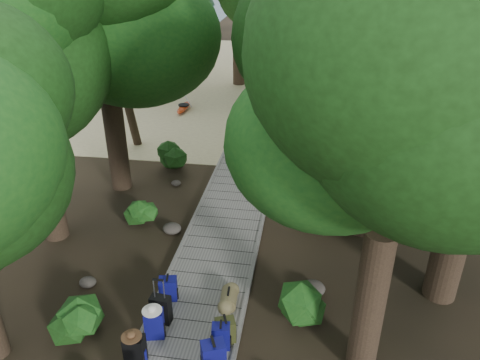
% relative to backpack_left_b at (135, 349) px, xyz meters
% --- Properties ---
extents(ground, '(120.00, 120.00, 0.00)m').
position_rel_backpack_left_b_xyz_m(ground, '(0.79, 3.69, -0.46)').
color(ground, '#322719').
rests_on(ground, ground).
extents(sand_beach, '(40.00, 22.00, 0.02)m').
position_rel_backpack_left_b_xyz_m(sand_beach, '(0.79, 19.69, -0.45)').
color(sand_beach, '#CDC08A').
rests_on(sand_beach, ground).
extents(boardwalk, '(2.00, 12.00, 0.12)m').
position_rel_backpack_left_b_xyz_m(boardwalk, '(0.79, 4.69, -0.40)').
color(boardwalk, gray).
rests_on(boardwalk, ground).
extents(backpack_left_b, '(0.39, 0.28, 0.69)m').
position_rel_backpack_left_b_xyz_m(backpack_left_b, '(0.00, 0.00, 0.00)').
color(backpack_left_b, black).
rests_on(backpack_left_b, boardwalk).
extents(backpack_left_c, '(0.42, 0.34, 0.69)m').
position_rel_backpack_left_b_xyz_m(backpack_left_c, '(0.14, 0.68, -0.00)').
color(backpack_left_c, '#0C0B6C').
rests_on(backpack_left_c, boardwalk).
extents(backpack_left_d, '(0.43, 0.35, 0.58)m').
position_rel_backpack_left_b_xyz_m(backpack_left_d, '(0.09, 1.77, -0.05)').
color(backpack_left_d, '#0C0B6C').
rests_on(backpack_left_d, boardwalk).
extents(backpack_right_b, '(0.50, 0.44, 0.75)m').
position_rel_backpack_left_b_xyz_m(backpack_right_b, '(1.46, 0.03, 0.03)').
color(backpack_right_b, '#0C0B6C').
rests_on(backpack_right_b, boardwalk).
extents(backpack_right_c, '(0.37, 0.29, 0.59)m').
position_rel_backpack_left_b_xyz_m(backpack_right_c, '(1.48, 0.61, -0.05)').
color(backpack_right_c, '#0C0B6C').
rests_on(backpack_right_c, boardwalk).
extents(backpack_right_d, '(0.45, 0.39, 0.58)m').
position_rel_backpack_left_b_xyz_m(backpack_right_d, '(1.53, 0.77, -0.06)').
color(backpack_right_d, '#383F19').
rests_on(backpack_right_d, boardwalk).
extents(duffel_right_khaki, '(0.39, 0.56, 0.36)m').
position_rel_backpack_left_b_xyz_m(duffel_right_khaki, '(1.42, 1.76, -0.16)').
color(duffel_right_khaki, olive).
rests_on(duffel_right_khaki, boardwalk).
extents(suitcase_on_boardwalk, '(0.42, 0.26, 0.63)m').
position_rel_backpack_left_b_xyz_m(suitcase_on_boardwalk, '(0.15, 1.08, -0.03)').
color(suitcase_on_boardwalk, black).
rests_on(suitcase_on_boardwalk, boardwalk).
extents(lone_suitcase_on_sand, '(0.52, 0.38, 0.73)m').
position_rel_backpack_left_b_xyz_m(lone_suitcase_on_sand, '(1.14, 11.82, -0.08)').
color(lone_suitcase_on_sand, black).
rests_on(lone_suitcase_on_sand, sand_beach).
extents(hat_brown, '(0.37, 0.37, 0.11)m').
position_rel_backpack_left_b_xyz_m(hat_brown, '(-0.01, -0.05, 0.40)').
color(hat_brown, '#51351E').
rests_on(hat_brown, backpack_left_b).
extents(hat_white, '(0.39, 0.39, 0.13)m').
position_rel_backpack_left_b_xyz_m(hat_white, '(0.14, 0.64, 0.41)').
color(hat_white, silver).
rests_on(hat_white, backpack_left_c).
extents(kayak, '(0.80, 3.58, 0.36)m').
position_rel_backpack_left_b_xyz_m(kayak, '(-2.92, 14.25, -0.27)').
color(kayak, '#B0300F').
rests_on(kayak, sand_beach).
extents(sun_lounger, '(1.08, 1.97, 0.61)m').
position_rel_backpack_left_b_xyz_m(sun_lounger, '(3.36, 13.91, -0.14)').
color(sun_lounger, silver).
rests_on(sun_lounger, sand_beach).
extents(tree_right_a, '(4.63, 4.63, 7.71)m').
position_rel_backpack_left_b_xyz_m(tree_right_a, '(4.11, 0.73, 3.39)').
color(tree_right_a, black).
rests_on(tree_right_a, ground).
extents(tree_right_c, '(5.55, 5.55, 9.61)m').
position_rel_backpack_left_b_xyz_m(tree_right_c, '(4.41, 5.32, 4.34)').
color(tree_right_c, black).
rests_on(tree_right_c, ground).
extents(tree_right_d, '(5.51, 5.51, 10.11)m').
position_rel_backpack_left_b_xyz_m(tree_right_d, '(6.15, 7.23, 4.59)').
color(tree_right_d, black).
rests_on(tree_right_d, ground).
extents(tree_right_e, '(4.59, 4.59, 8.26)m').
position_rel_backpack_left_b_xyz_m(tree_right_e, '(4.85, 10.57, 3.66)').
color(tree_right_e, black).
rests_on(tree_right_e, ground).
extents(tree_left_b, '(4.91, 4.91, 8.84)m').
position_rel_backpack_left_b_xyz_m(tree_left_b, '(-3.62, 3.81, 3.96)').
color(tree_left_b, black).
rests_on(tree_left_b, ground).
extents(tree_left_c, '(5.07, 5.07, 8.82)m').
position_rel_backpack_left_b_xyz_m(tree_left_c, '(-2.95, 6.72, 3.95)').
color(tree_left_c, black).
rests_on(tree_left_c, ground).
extents(tree_back_d, '(5.05, 5.05, 8.42)m').
position_rel_backpack_left_b_xyz_m(tree_back_d, '(-5.10, 18.48, 3.75)').
color(tree_back_d, black).
rests_on(tree_back_d, ground).
extents(palm_right_a, '(4.62, 4.62, 7.88)m').
position_rel_backpack_left_b_xyz_m(palm_right_a, '(3.34, 9.81, 3.48)').
color(palm_right_a, '#124013').
rests_on(palm_right_a, ground).
extents(palm_right_b, '(4.28, 4.28, 8.27)m').
position_rel_backpack_left_b_xyz_m(palm_right_b, '(5.57, 14.54, 3.67)').
color(palm_right_b, '#124013').
rests_on(palm_right_b, ground).
extents(palm_right_c, '(4.37, 4.37, 6.96)m').
position_rel_backpack_left_b_xyz_m(palm_right_c, '(3.52, 15.62, 3.02)').
color(palm_right_c, '#124013').
rests_on(palm_right_c, ground).
extents(palm_left_a, '(4.29, 4.29, 6.82)m').
position_rel_backpack_left_b_xyz_m(palm_left_a, '(-3.89, 10.04, 2.95)').
color(palm_left_a, '#124013').
rests_on(palm_left_a, ground).
extents(rock_left_b, '(0.39, 0.35, 0.21)m').
position_rel_backpack_left_b_xyz_m(rock_left_b, '(-1.90, 2.01, -0.36)').
color(rock_left_b, '#4C473F').
rests_on(rock_left_b, ground).
extents(rock_left_c, '(0.50, 0.45, 0.28)m').
position_rel_backpack_left_b_xyz_m(rock_left_c, '(-0.61, 4.41, -0.33)').
color(rock_left_c, '#4C473F').
rests_on(rock_left_c, ground).
extents(rock_left_d, '(0.31, 0.28, 0.17)m').
position_rel_backpack_left_b_xyz_m(rock_left_d, '(-1.25, 7.07, -0.38)').
color(rock_left_d, '#4C473F').
rests_on(rock_left_d, ground).
extents(rock_right_b, '(0.55, 0.50, 0.30)m').
position_rel_backpack_left_b_xyz_m(rock_right_b, '(3.19, 2.54, -0.31)').
color(rock_right_b, '#4C473F').
rests_on(rock_right_b, ground).
extents(rock_right_c, '(0.35, 0.32, 0.20)m').
position_rel_backpack_left_b_xyz_m(rock_right_c, '(2.53, 5.36, -0.37)').
color(rock_right_c, '#4C473F').
rests_on(rock_right_c, ground).
extents(rock_right_d, '(0.63, 0.57, 0.35)m').
position_rel_backpack_left_b_xyz_m(rock_right_d, '(3.89, 7.90, -0.29)').
color(rock_right_d, '#4C473F').
rests_on(rock_right_d, ground).
extents(shrub_left_a, '(0.99, 0.99, 0.89)m').
position_rel_backpack_left_b_xyz_m(shrub_left_a, '(-1.40, 0.46, -0.02)').
color(shrub_left_a, '#164916').
rests_on(shrub_left_a, ground).
extents(shrub_left_b, '(0.87, 0.87, 0.78)m').
position_rel_backpack_left_b_xyz_m(shrub_left_b, '(-1.55, 4.70, -0.07)').
color(shrub_left_b, '#164916').
rests_on(shrub_left_b, ground).
extents(shrub_left_c, '(1.19, 1.19, 1.07)m').
position_rel_backpack_left_b_xyz_m(shrub_left_c, '(-1.67, 8.12, 0.07)').
color(shrub_left_c, '#164916').
rests_on(shrub_left_c, ground).
extents(shrub_right_a, '(1.07, 1.07, 0.96)m').
position_rel_backpack_left_b_xyz_m(shrub_right_a, '(2.92, 1.55, 0.02)').
color(shrub_right_a, '#164916').
rests_on(shrub_right_a, ground).
extents(shrub_right_b, '(1.49, 1.49, 1.35)m').
position_rel_backpack_left_b_xyz_m(shrub_right_b, '(3.13, 5.87, 0.21)').
color(shrub_right_b, '#164916').
rests_on(shrub_right_b, ground).
extents(shrub_right_c, '(0.89, 0.89, 0.80)m').
position_rel_backpack_left_b_xyz_m(shrub_right_c, '(3.17, 9.06, -0.06)').
color(shrub_right_c, '#164916').
rests_on(shrub_right_c, ground).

